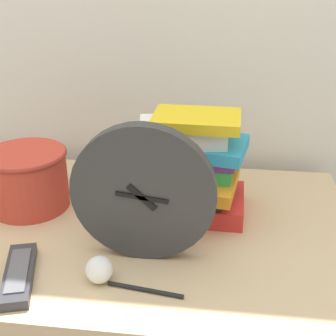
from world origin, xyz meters
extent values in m
cylinder|color=#333333|center=(0.10, 0.21, 0.89)|extent=(0.28, 0.03, 0.28)
cylinder|color=white|center=(0.10, 0.20, 0.89)|extent=(0.24, 0.01, 0.24)
cube|color=black|center=(0.10, 0.20, 0.89)|extent=(0.06, 0.01, 0.05)
cube|color=black|center=(0.10, 0.20, 0.89)|extent=(0.10, 0.01, 0.02)
cylinder|color=black|center=(0.10, 0.20, 0.89)|extent=(0.01, 0.00, 0.01)
cube|color=red|center=(0.18, 0.40, 0.77)|extent=(0.24, 0.17, 0.04)
cube|color=#232328|center=(0.17, 0.40, 0.80)|extent=(0.21, 0.17, 0.02)
cube|color=orange|center=(0.18, 0.38, 0.83)|extent=(0.21, 0.18, 0.03)
cube|color=green|center=(0.16, 0.40, 0.86)|extent=(0.21, 0.13, 0.03)
cube|color=#7A3899|center=(0.17, 0.39, 0.89)|extent=(0.21, 0.14, 0.02)
cube|color=#2D9ED1|center=(0.19, 0.40, 0.91)|extent=(0.23, 0.17, 0.03)
cube|color=white|center=(0.16, 0.39, 0.94)|extent=(0.20, 0.15, 0.04)
cube|color=yellow|center=(0.19, 0.39, 0.98)|extent=(0.19, 0.13, 0.02)
cylinder|color=#C63D2D|center=(-0.20, 0.37, 0.82)|extent=(0.18, 0.18, 0.14)
torus|color=#9F3024|center=(-0.20, 0.37, 0.88)|extent=(0.19, 0.19, 0.01)
cube|color=#333338|center=(-0.11, 0.11, 0.76)|extent=(0.10, 0.18, 0.02)
cube|color=#59595E|center=(-0.11, 0.11, 0.77)|extent=(0.07, 0.13, 0.00)
sphere|color=white|center=(0.04, 0.12, 0.77)|extent=(0.05, 0.05, 0.05)
cylinder|color=black|center=(0.12, 0.10, 0.75)|extent=(0.14, 0.03, 0.01)
camera|label=1|loc=(0.24, -0.54, 1.30)|focal=50.00mm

